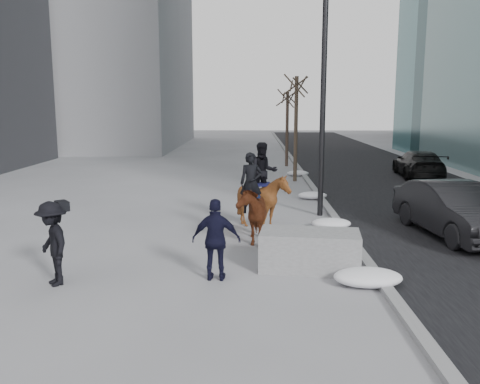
{
  "coord_description": "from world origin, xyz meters",
  "views": [
    {
      "loc": [
        0.28,
        -11.47,
        3.72
      ],
      "look_at": [
        0.0,
        1.2,
        1.5
      ],
      "focal_mm": 38.0,
      "sensor_mm": 36.0,
      "label": 1
    }
  ],
  "objects_px": {
    "planter": "(310,251)",
    "car_near": "(454,210)",
    "mounted_right": "(263,195)",
    "mounted_left": "(251,209)"
  },
  "relations": [
    {
      "from": "planter",
      "to": "car_near",
      "type": "distance_m",
      "value": 5.35
    },
    {
      "from": "planter",
      "to": "mounted_left",
      "type": "distance_m",
      "value": 2.75
    },
    {
      "from": "planter",
      "to": "car_near",
      "type": "bearing_deg",
      "value": 34.65
    },
    {
      "from": "car_near",
      "to": "mounted_left",
      "type": "bearing_deg",
      "value": 178.23
    },
    {
      "from": "planter",
      "to": "mounted_right",
      "type": "height_order",
      "value": "mounted_right"
    },
    {
      "from": "car_near",
      "to": "mounted_right",
      "type": "distance_m",
      "value": 5.42
    },
    {
      "from": "planter",
      "to": "car_near",
      "type": "xyz_separation_m",
      "value": [
        4.39,
        3.04,
        0.32
      ]
    },
    {
      "from": "planter",
      "to": "mounted_left",
      "type": "relative_size",
      "value": 0.91
    },
    {
      "from": "mounted_left",
      "to": "planter",
      "type": "bearing_deg",
      "value": -60.69
    },
    {
      "from": "planter",
      "to": "mounted_right",
      "type": "distance_m",
      "value": 3.99
    }
  ]
}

